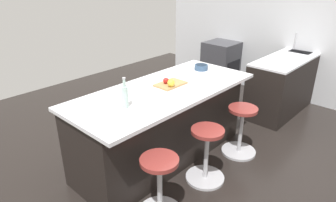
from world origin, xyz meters
name	(u,v)px	position (x,y,z in m)	size (l,w,h in m)	color
ground_plane	(186,149)	(0.00, 0.00, 0.00)	(7.08, 7.08, 0.00)	black
interior_partition_left	(287,16)	(-2.72, 0.00, 1.44)	(0.15, 5.10, 2.88)	silver
sink_cabinet	(292,79)	(-2.38, 0.39, 0.46)	(2.21, 0.60, 1.19)	black
oven_range	(221,64)	(-2.37, -1.07, 0.44)	(0.60, 0.61, 0.88)	#38383D
kitchen_island	(162,123)	(0.33, -0.12, 0.48)	(2.33, 0.99, 0.94)	black
stool_by_window	(241,132)	(-0.41, 0.56, 0.30)	(0.44, 0.44, 0.64)	#B7B7BC
stool_middle	(206,156)	(0.33, 0.56, 0.30)	(0.44, 0.44, 0.64)	#B7B7BC
stool_near_camera	(160,189)	(1.06, 0.56, 0.30)	(0.44, 0.44, 0.64)	#B7B7BC
cutting_board	(170,84)	(0.19, -0.11, 0.95)	(0.36, 0.24, 0.02)	tan
apple_yellow	(171,83)	(0.27, -0.03, 1.00)	(0.09, 0.09, 0.09)	gold
apple_red	(166,81)	(0.23, -0.14, 1.00)	(0.07, 0.07, 0.07)	red
water_bottle	(125,96)	(0.96, -0.01, 1.06)	(0.06, 0.06, 0.31)	silver
fruit_bowl	(201,67)	(-0.52, -0.19, 0.98)	(0.18, 0.18, 0.07)	#334C6B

